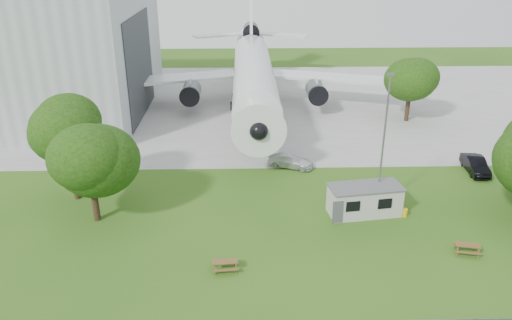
{
  "coord_description": "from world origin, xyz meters",
  "views": [
    {
      "loc": [
        -3.47,
        -32.19,
        21.47
      ],
      "look_at": [
        -2.39,
        8.0,
        4.0
      ],
      "focal_mm": 35.0,
      "sensor_mm": 36.0,
      "label": 1
    }
  ],
  "objects_px": {
    "picnic_west": "(225,270)",
    "picnic_east": "(466,253)",
    "site_cabin": "(365,200)",
    "airliner": "(253,71)"
  },
  "relations": [
    {
      "from": "picnic_west",
      "to": "picnic_east",
      "type": "relative_size",
      "value": 1.0
    },
    {
      "from": "site_cabin",
      "to": "picnic_west",
      "type": "xyz_separation_m",
      "value": [
        -11.74,
        -7.87,
        -1.31
      ]
    },
    {
      "from": "picnic_west",
      "to": "picnic_east",
      "type": "height_order",
      "value": "same"
    },
    {
      "from": "airliner",
      "to": "picnic_west",
      "type": "bearing_deg",
      "value": -94.29
    },
    {
      "from": "site_cabin",
      "to": "picnic_west",
      "type": "relative_size",
      "value": 3.84
    },
    {
      "from": "airliner",
      "to": "picnic_east",
      "type": "height_order",
      "value": "airliner"
    },
    {
      "from": "airliner",
      "to": "picnic_west",
      "type": "xyz_separation_m",
      "value": [
        -2.88,
        -38.38,
        -5.27
      ]
    },
    {
      "from": "picnic_west",
      "to": "picnic_east",
      "type": "xyz_separation_m",
      "value": [
        18.15,
        1.62,
        0.0
      ]
    },
    {
      "from": "picnic_west",
      "to": "picnic_east",
      "type": "distance_m",
      "value": 18.22
    },
    {
      "from": "picnic_west",
      "to": "airliner",
      "type": "bearing_deg",
      "value": 81.35
    }
  ]
}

